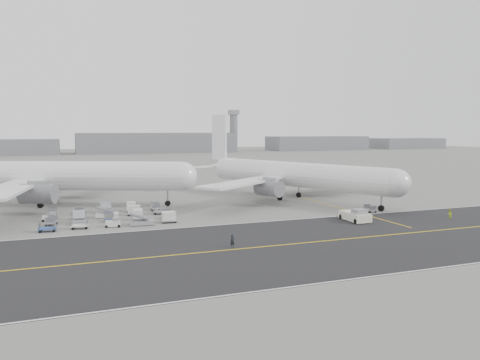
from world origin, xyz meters
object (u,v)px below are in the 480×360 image
object	(u,v)px
jet_bridge	(319,175)
ground_crew_b	(449,214)
airliner_b	(291,174)
ground_crew_a	(232,241)
pushback_tug	(355,216)
control_tower	(234,130)
airliner_a	(49,176)

from	to	relation	value
jet_bridge	ground_crew_b	size ratio (longest dim) A/B	10.16
airliner_b	ground_crew_b	distance (m)	35.11
ground_crew_a	pushback_tug	bearing A→B (deg)	18.23
control_tower	jet_bridge	bearing A→B (deg)	-104.63
airliner_b	ground_crew_b	bearing A→B (deg)	-86.60
pushback_tug	jet_bridge	world-z (taller)	jet_bridge
airliner_b	ground_crew_a	distance (m)	46.18
control_tower	airliner_b	xyz separation A→B (m)	(-73.75, -244.68, -10.60)
jet_bridge	airliner_b	bearing A→B (deg)	-148.43
jet_bridge	ground_crew_a	world-z (taller)	jet_bridge
pushback_tug	airliner_b	bearing A→B (deg)	88.18
ground_crew_a	ground_crew_b	world-z (taller)	ground_crew_a
pushback_tug	ground_crew_a	world-z (taller)	pushback_tug
airliner_b	ground_crew_b	size ratio (longest dim) A/B	32.04
control_tower	airliner_b	size ratio (longest dim) A/B	0.58
pushback_tug	jet_bridge	size ratio (longest dim) A/B	0.46
ground_crew_b	ground_crew_a	bearing A→B (deg)	8.52
jet_bridge	ground_crew_b	xyz separation A→B (m)	(3.71, -38.91, -3.65)
control_tower	ground_crew_b	xyz separation A→B (m)	(-58.13, -275.76, -15.41)
control_tower	jet_bridge	distance (m)	245.08
airliner_a	ground_crew_b	distance (m)	77.91
airliner_a	ground_crew_b	xyz separation A→B (m)	(66.41, -40.39, -5.30)
airliner_b	pushback_tug	bearing A→B (deg)	-116.15
airliner_b	pushback_tug	xyz separation A→B (m)	(-1.37, -27.39, -4.72)
jet_bridge	ground_crew_b	distance (m)	39.25
pushback_tug	jet_bridge	xyz separation A→B (m)	(13.28, 35.22, 3.56)
ground_crew_a	jet_bridge	bearing A→B (deg)	46.63
control_tower	airliner_b	bearing A→B (deg)	-106.77
airliner_a	jet_bridge	xyz separation A→B (m)	(62.70, -1.49, -1.65)
control_tower	ground_crew_b	size ratio (longest dim) A/B	18.61
ground_crew_b	jet_bridge	bearing A→B (deg)	-84.03
control_tower	ground_crew_b	world-z (taller)	control_tower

